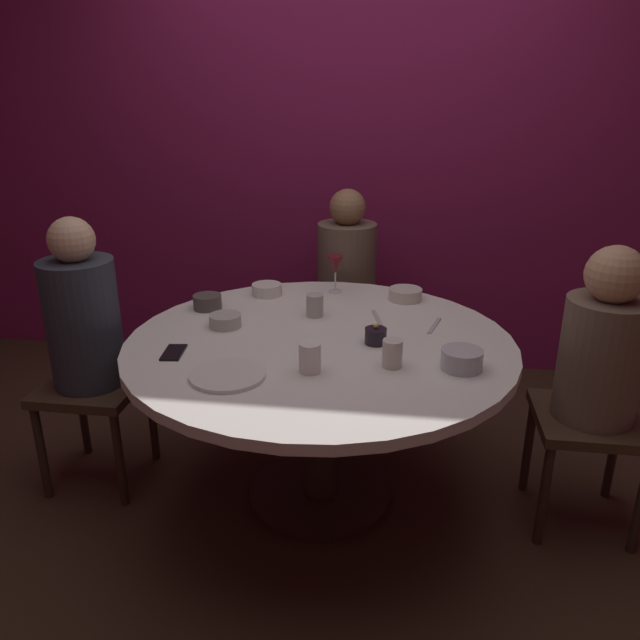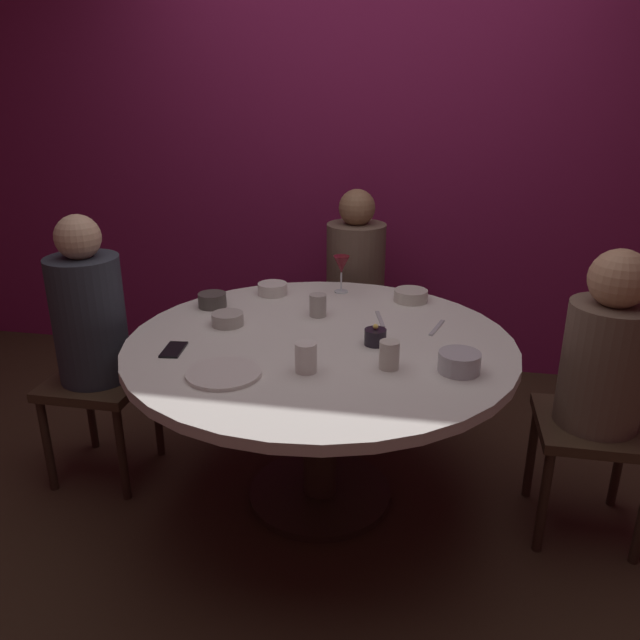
{
  "view_description": "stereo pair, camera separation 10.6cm",
  "coord_description": "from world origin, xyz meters",
  "px_view_note": "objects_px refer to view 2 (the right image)",
  "views": [
    {
      "loc": [
        0.31,
        -2.18,
        1.64
      ],
      "look_at": [
        0.0,
        0.0,
        0.8
      ],
      "focal_mm": 34.76,
      "sensor_mm": 36.0,
      "label": 1
    },
    {
      "loc": [
        0.41,
        -2.16,
        1.64
      ],
      "look_at": [
        0.0,
        0.0,
        0.8
      ],
      "focal_mm": 34.76,
      "sensor_mm": 36.0,
      "label": 2
    }
  ],
  "objects_px": {
    "wine_glass": "(341,266)",
    "bowl_sauce_side": "(212,300)",
    "bowl_small_white": "(273,289)",
    "dinner_plate": "(224,373)",
    "bowl_serving_large": "(459,362)",
    "seated_diner_right": "(604,365)",
    "cup_near_candle": "(389,355)",
    "cup_by_right_diner": "(318,305)",
    "cell_phone": "(174,350)",
    "cup_by_left_diner": "(306,357)",
    "seated_diner_back": "(356,270)",
    "seated_diner_left": "(90,323)",
    "candle_holder": "(375,337)",
    "bowl_salad_center": "(228,319)",
    "dining_table": "(320,369)",
    "bowl_rice_portion": "(411,295)"
  },
  "relations": [
    {
      "from": "cell_phone",
      "to": "cup_by_right_diner",
      "type": "bearing_deg",
      "value": -140.66
    },
    {
      "from": "candle_holder",
      "to": "seated_diner_right",
      "type": "bearing_deg",
      "value": 0.64
    },
    {
      "from": "bowl_sauce_side",
      "to": "bowl_rice_portion",
      "type": "distance_m",
      "value": 0.89
    },
    {
      "from": "seated_diner_back",
      "to": "cell_phone",
      "type": "bearing_deg",
      "value": -22.64
    },
    {
      "from": "cell_phone",
      "to": "bowl_sauce_side",
      "type": "bearing_deg",
      "value": -93.15
    },
    {
      "from": "cell_phone",
      "to": "cup_by_left_diner",
      "type": "xyz_separation_m",
      "value": [
        0.52,
        -0.08,
        0.05
      ]
    },
    {
      "from": "seated_diner_back",
      "to": "bowl_serving_large",
      "type": "bearing_deg",
      "value": 23.3
    },
    {
      "from": "seated_diner_right",
      "to": "bowl_rice_portion",
      "type": "distance_m",
      "value": 0.89
    },
    {
      "from": "bowl_salad_center",
      "to": "bowl_small_white",
      "type": "bearing_deg",
      "value": 79.55
    },
    {
      "from": "seated_diner_left",
      "to": "cup_near_candle",
      "type": "relative_size",
      "value": 11.79
    },
    {
      "from": "dinner_plate",
      "to": "bowl_serving_large",
      "type": "height_order",
      "value": "bowl_serving_large"
    },
    {
      "from": "seated_diner_left",
      "to": "seated_diner_back",
      "type": "distance_m",
      "value": 1.41
    },
    {
      "from": "wine_glass",
      "to": "cup_by_left_diner",
      "type": "bearing_deg",
      "value": -88.85
    },
    {
      "from": "bowl_serving_large",
      "to": "bowl_small_white",
      "type": "relative_size",
      "value": 1.05
    },
    {
      "from": "dinner_plate",
      "to": "cup_by_right_diner",
      "type": "bearing_deg",
      "value": 71.94
    },
    {
      "from": "bowl_sauce_side",
      "to": "cup_near_candle",
      "type": "distance_m",
      "value": 0.95
    },
    {
      "from": "cup_by_left_diner",
      "to": "bowl_salad_center",
      "type": "bearing_deg",
      "value": 137.78
    },
    {
      "from": "seated_diner_back",
      "to": "seated_diner_right",
      "type": "bearing_deg",
      "value": 45.45
    },
    {
      "from": "dining_table",
      "to": "cell_phone",
      "type": "xyz_separation_m",
      "value": [
        -0.51,
        -0.21,
        0.13
      ]
    },
    {
      "from": "candle_holder",
      "to": "bowl_sauce_side",
      "type": "bearing_deg",
      "value": 158.99
    },
    {
      "from": "seated_diner_right",
      "to": "dinner_plate",
      "type": "xyz_separation_m",
      "value": [
        -1.29,
        -0.37,
        0.02
      ]
    },
    {
      "from": "candle_holder",
      "to": "bowl_salad_center",
      "type": "xyz_separation_m",
      "value": [
        -0.61,
        0.09,
        -0.01
      ]
    },
    {
      "from": "cell_phone",
      "to": "bowl_salad_center",
      "type": "bearing_deg",
      "value": -117.49
    },
    {
      "from": "bowl_small_white",
      "to": "wine_glass",
      "type": "bearing_deg",
      "value": 16.31
    },
    {
      "from": "seated_diner_left",
      "to": "wine_glass",
      "type": "height_order",
      "value": "seated_diner_left"
    },
    {
      "from": "seated_diner_right",
      "to": "cup_by_left_diner",
      "type": "height_order",
      "value": "seated_diner_right"
    },
    {
      "from": "wine_glass",
      "to": "cup_by_left_diner",
      "type": "height_order",
      "value": "wine_glass"
    },
    {
      "from": "wine_glass",
      "to": "bowl_sauce_side",
      "type": "distance_m",
      "value": 0.62
    },
    {
      "from": "dining_table",
      "to": "cup_by_left_diner",
      "type": "height_order",
      "value": "cup_by_left_diner"
    },
    {
      "from": "wine_glass",
      "to": "bowl_sauce_side",
      "type": "bearing_deg",
      "value": -149.38
    },
    {
      "from": "cup_near_candle",
      "to": "cup_by_right_diner",
      "type": "relative_size",
      "value": 1.04
    },
    {
      "from": "cup_by_left_diner",
      "to": "bowl_small_white",
      "type": "bearing_deg",
      "value": 112.62
    },
    {
      "from": "dinner_plate",
      "to": "cup_by_right_diner",
      "type": "relative_size",
      "value": 2.72
    },
    {
      "from": "seated_diner_right",
      "to": "candle_holder",
      "type": "relative_size",
      "value": 13.54
    },
    {
      "from": "bowl_small_white",
      "to": "cup_by_left_diner",
      "type": "xyz_separation_m",
      "value": [
        0.33,
        -0.79,
        0.03
      ]
    },
    {
      "from": "bowl_sauce_side",
      "to": "seated_diner_back",
      "type": "bearing_deg",
      "value": 53.96
    },
    {
      "from": "bowl_rice_portion",
      "to": "seated_diner_right",
      "type": "bearing_deg",
      "value": -36.14
    },
    {
      "from": "seated_diner_left",
      "to": "candle_holder",
      "type": "bearing_deg",
      "value": -0.44
    },
    {
      "from": "seated_diner_back",
      "to": "bowl_serving_large",
      "type": "relative_size",
      "value": 7.9
    },
    {
      "from": "bowl_rice_portion",
      "to": "bowl_sauce_side",
      "type": "bearing_deg",
      "value": -164.15
    },
    {
      "from": "bowl_serving_large",
      "to": "bowl_sauce_side",
      "type": "xyz_separation_m",
      "value": [
        -1.06,
        0.47,
        -0.0
      ]
    },
    {
      "from": "cup_near_candle",
      "to": "cup_by_right_diner",
      "type": "distance_m",
      "value": 0.57
    },
    {
      "from": "dining_table",
      "to": "cup_by_right_diner",
      "type": "relative_size",
      "value": 15.77
    },
    {
      "from": "bowl_sauce_side",
      "to": "seated_diner_right",
      "type": "bearing_deg",
      "value": -10.08
    },
    {
      "from": "dinner_plate",
      "to": "bowl_serving_large",
      "type": "relative_size",
      "value": 1.79
    },
    {
      "from": "seated_diner_back",
      "to": "bowl_serving_large",
      "type": "height_order",
      "value": "seated_diner_back"
    },
    {
      "from": "cup_near_candle",
      "to": "cup_by_right_diner",
      "type": "xyz_separation_m",
      "value": [
        -0.34,
        0.46,
        -0.0
      ]
    },
    {
      "from": "bowl_serving_large",
      "to": "cup_by_right_diner",
      "type": "bearing_deg",
      "value": 142.42
    },
    {
      "from": "bowl_serving_large",
      "to": "cup_near_candle",
      "type": "relative_size",
      "value": 1.45
    },
    {
      "from": "seated_diner_right",
      "to": "cup_by_right_diner",
      "type": "height_order",
      "value": "seated_diner_right"
    }
  ]
}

